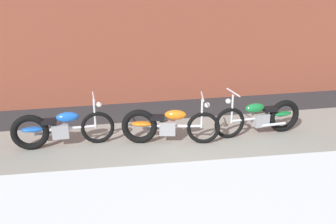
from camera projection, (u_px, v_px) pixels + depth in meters
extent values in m
plane|color=#2D2D30|center=(206.00, 200.00, 5.58)|extent=(80.00, 80.00, 0.00)
cube|color=gray|center=(180.00, 151.00, 7.20)|extent=(36.00, 3.50, 0.01)
torus|color=black|center=(98.00, 128.00, 7.46)|extent=(0.68, 0.11, 0.68)
torus|color=black|center=(30.00, 132.00, 7.15)|extent=(0.74, 0.16, 0.73)
cylinder|color=silver|center=(64.00, 129.00, 7.30)|extent=(1.24, 0.11, 0.06)
cube|color=#99999E|center=(61.00, 131.00, 7.29)|extent=(0.33, 0.23, 0.28)
ellipsoid|color=blue|center=(68.00, 117.00, 7.23)|extent=(0.45, 0.21, 0.20)
ellipsoid|color=blue|center=(32.00, 129.00, 7.14)|extent=(0.45, 0.20, 0.10)
cube|color=black|center=(49.00, 121.00, 7.17)|extent=(0.29, 0.21, 0.08)
cylinder|color=silver|center=(95.00, 113.00, 7.34)|extent=(0.05, 0.05, 0.62)
cylinder|color=silver|center=(93.00, 96.00, 7.22)|extent=(0.06, 0.58, 0.03)
sphere|color=white|center=(99.00, 105.00, 7.31)|extent=(0.11, 0.11, 0.11)
cylinder|color=silver|center=(49.00, 133.00, 7.40)|extent=(0.55, 0.08, 0.06)
torus|color=black|center=(203.00, 128.00, 7.44)|extent=(0.68, 0.22, 0.68)
torus|color=black|center=(139.00, 126.00, 7.45)|extent=(0.74, 0.28, 0.73)
cylinder|color=silver|center=(171.00, 126.00, 7.43)|extent=(1.22, 0.32, 0.06)
cube|color=#99999E|center=(167.00, 128.00, 7.45)|extent=(0.36, 0.28, 0.28)
ellipsoid|color=orange|center=(175.00, 115.00, 7.35)|extent=(0.47, 0.28, 0.20)
ellipsoid|color=orange|center=(142.00, 124.00, 7.43)|extent=(0.47, 0.27, 0.10)
cube|color=black|center=(158.00, 118.00, 7.38)|extent=(0.32, 0.25, 0.08)
cylinder|color=silver|center=(202.00, 114.00, 7.33)|extent=(0.05, 0.05, 0.62)
cylinder|color=silver|center=(202.00, 96.00, 7.21)|extent=(0.15, 0.57, 0.03)
sphere|color=white|center=(207.00, 105.00, 7.27)|extent=(0.11, 0.11, 0.11)
cylinder|color=silver|center=(156.00, 129.00, 7.62)|extent=(0.55, 0.17, 0.06)
torus|color=black|center=(230.00, 123.00, 7.69)|extent=(0.68, 0.14, 0.68)
torus|color=black|center=(284.00, 116.00, 8.02)|extent=(0.74, 0.19, 0.73)
cylinder|color=silver|center=(257.00, 118.00, 7.85)|extent=(1.24, 0.16, 0.06)
cube|color=#99999E|center=(261.00, 120.00, 7.88)|extent=(0.34, 0.25, 0.28)
ellipsoid|color=#197A38|center=(255.00, 108.00, 7.75)|extent=(0.45, 0.23, 0.20)
ellipsoid|color=#197A38|center=(282.00, 114.00, 7.99)|extent=(0.45, 0.22, 0.10)
cube|color=black|center=(270.00, 109.00, 7.86)|extent=(0.30, 0.22, 0.08)
cylinder|color=silver|center=(232.00, 109.00, 7.59)|extent=(0.05, 0.05, 0.62)
cylinder|color=silver|center=(233.00, 92.00, 7.47)|extent=(0.08, 0.58, 0.03)
sphere|color=white|center=(228.00, 101.00, 7.51)|extent=(0.11, 0.11, 0.11)
cylinder|color=silver|center=(274.00, 124.00, 7.84)|extent=(0.55, 0.11, 0.06)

